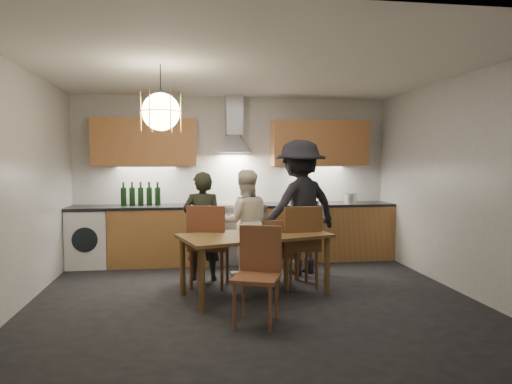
{
  "coord_description": "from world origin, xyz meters",
  "views": [
    {
      "loc": [
        -0.7,
        -5.08,
        1.59
      ],
      "look_at": [
        0.09,
        0.4,
        1.2
      ],
      "focal_mm": 32.0,
      "sensor_mm": 36.0,
      "label": 1
    }
  ],
  "objects": [
    {
      "name": "ground",
      "position": [
        0.0,
        0.0,
        0.0
      ],
      "size": [
        5.0,
        5.0,
        0.0
      ],
      "primitive_type": "plane",
      "color": "black",
      "rests_on": "ground"
    },
    {
      "name": "room_shell",
      "position": [
        0.0,
        0.0,
        1.71
      ],
      "size": [
        5.02,
        4.52,
        2.61
      ],
      "color": "silver",
      "rests_on": "ground"
    },
    {
      "name": "counter_run",
      "position": [
        0.02,
        1.95,
        0.45
      ],
      "size": [
        5.0,
        0.62,
        0.9
      ],
      "color": "#BD8548",
      "rests_on": "ground"
    },
    {
      "name": "range_stove",
      "position": [
        0.0,
        1.94,
        0.44
      ],
      "size": [
        0.9,
        0.6,
        0.92
      ],
      "color": "silver",
      "rests_on": "ground"
    },
    {
      "name": "wall_fixtures",
      "position": [
        0.0,
        2.07,
        1.87
      ],
      "size": [
        4.3,
        0.54,
        1.1
      ],
      "color": "tan",
      "rests_on": "ground"
    },
    {
      "name": "pendant_lamp",
      "position": [
        -1.0,
        -0.1,
        2.1
      ],
      "size": [
        0.43,
        0.43,
        0.7
      ],
      "color": "black",
      "rests_on": "ground"
    },
    {
      "name": "dining_table",
      "position": [
        0.05,
        0.17,
        0.64
      ],
      "size": [
        1.88,
        1.32,
        0.72
      ],
      "rotation": [
        0.0,
        0.0,
        0.3
      ],
      "color": "brown",
      "rests_on": "ground"
    },
    {
      "name": "chair_back_left",
      "position": [
        -0.49,
        0.51,
        0.59
      ],
      "size": [
        0.57,
        0.57,
        1.04
      ],
      "rotation": [
        0.0,
        0.0,
        2.88
      ],
      "color": "brown",
      "rests_on": "ground"
    },
    {
      "name": "chair_back_mid",
      "position": [
        0.34,
        0.34,
        0.5
      ],
      "size": [
        0.4,
        0.4,
        0.87
      ],
      "rotation": [
        0.0,
        0.0,
        3.17
      ],
      "color": "brown",
      "rests_on": "ground"
    },
    {
      "name": "chair_back_right",
      "position": [
        0.63,
        0.34,
        0.59
      ],
      "size": [
        0.5,
        0.5,
        1.03
      ],
      "rotation": [
        0.0,
        0.0,
        3.22
      ],
      "color": "brown",
      "rests_on": "ground"
    },
    {
      "name": "chair_front",
      "position": [
        -0.05,
        -0.72,
        0.54
      ],
      "size": [
        0.55,
        0.55,
        0.94
      ],
      "rotation": [
        0.0,
        0.0,
        -0.37
      ],
      "color": "brown",
      "rests_on": "ground"
    },
    {
      "name": "person_left",
      "position": [
        -0.54,
        0.92,
        0.72
      ],
      "size": [
        0.57,
        0.41,
        1.44
      ],
      "primitive_type": "imported",
      "rotation": [
        0.0,
        0.0,
        3.0
      ],
      "color": "black",
      "rests_on": "ground"
    },
    {
      "name": "person_mid",
      "position": [
        0.04,
        1.12,
        0.73
      ],
      "size": [
        0.71,
        0.55,
        1.46
      ],
      "primitive_type": "imported",
      "rotation": [
        0.0,
        0.0,
        3.14
      ],
      "color": "white",
      "rests_on": "ground"
    },
    {
      "name": "person_right",
      "position": [
        0.82,
        1.11,
        0.93
      ],
      "size": [
        1.38,
        1.12,
        1.87
      ],
      "primitive_type": "imported",
      "rotation": [
        0.0,
        0.0,
        3.56
      ],
      "color": "black",
      "rests_on": "ground"
    },
    {
      "name": "mixing_bowl",
      "position": [
        1.19,
        1.85,
        0.93
      ],
      "size": [
        0.33,
        0.33,
        0.07
      ],
      "primitive_type": "imported",
      "rotation": [
        0.0,
        0.0,
        0.21
      ],
      "color": "silver",
      "rests_on": "counter_run"
    },
    {
      "name": "stock_pot",
      "position": [
        1.86,
        1.94,
        0.97
      ],
      "size": [
        0.22,
        0.22,
        0.14
      ],
      "primitive_type": "cylinder",
      "rotation": [
        0.0,
        0.0,
        0.09
      ],
      "color": "silver",
      "rests_on": "counter_run"
    },
    {
      "name": "wine_bottles",
      "position": [
        -1.44,
        1.97,
        1.08
      ],
      "size": [
        0.59,
        0.08,
        0.35
      ],
      "color": "black",
      "rests_on": "counter_run"
    }
  ]
}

